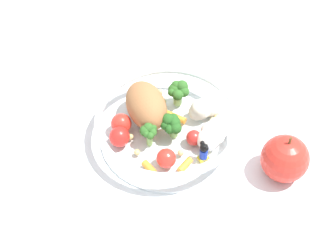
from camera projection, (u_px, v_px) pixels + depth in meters
name	position (u px, v px, depth m)	size (l,w,h in m)	color
ground_plane	(170.00, 127.00, 0.81)	(2.40, 2.40, 0.00)	white
food_container	(170.00, 121.00, 0.78)	(0.23, 0.23, 0.07)	white
loose_apple	(285.00, 159.00, 0.73)	(0.07, 0.07, 0.08)	red
folded_napkin	(19.00, 173.00, 0.75)	(0.15, 0.11, 0.01)	white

